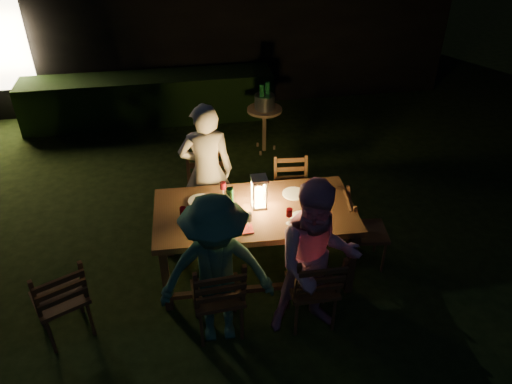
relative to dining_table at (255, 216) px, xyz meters
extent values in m
plane|color=black|center=(-0.64, 0.35, -0.77)|extent=(40.00, 40.00, 0.00)
cube|color=black|center=(-1.14, 4.10, -0.37)|extent=(4.20, 0.70, 0.80)
cube|color=#54351C|center=(0.00, 0.00, 0.05)|extent=(2.09, 1.09, 0.07)
cube|color=#54351C|center=(-0.95, -0.39, -0.39)|extent=(0.08, 0.08, 0.75)
cube|color=#54351C|center=(-0.92, 0.45, -0.39)|extent=(0.08, 0.08, 0.75)
cube|color=#54351C|center=(0.92, -0.45, -0.39)|extent=(0.08, 0.08, 0.75)
cube|color=#54351C|center=(0.95, 0.39, -0.39)|extent=(0.08, 0.08, 0.75)
cube|color=#54351C|center=(-0.48, -0.73, -0.30)|extent=(0.49, 0.47, 0.04)
cube|color=#54351C|center=(-0.46, -0.93, 0.00)|extent=(0.47, 0.18, 0.54)
cube|color=#54351C|center=(0.42, -0.77, -0.31)|extent=(0.45, 0.43, 0.04)
cube|color=#54351C|center=(0.42, -0.96, -0.02)|extent=(0.45, 0.15, 0.53)
cube|color=#54351C|center=(-0.42, 0.77, -0.28)|extent=(0.51, 0.49, 0.04)
cube|color=#54351C|center=(-0.41, 0.97, 0.02)|extent=(0.49, 0.19, 0.56)
cube|color=#54351C|center=(0.58, 0.73, -0.35)|extent=(0.44, 0.42, 0.04)
cube|color=#54351C|center=(0.59, 0.91, -0.09)|extent=(0.42, 0.17, 0.48)
cube|color=#54351C|center=(1.25, -0.04, -0.34)|extent=(0.45, 0.47, 0.04)
cube|color=#54351C|center=(1.07, -0.02, -0.07)|extent=(0.19, 0.44, 0.49)
cube|color=#54351C|center=(-1.92, -0.53, -0.31)|extent=(0.59, 0.58, 0.04)
cube|color=#54351C|center=(-1.84, -0.71, -0.02)|extent=(0.47, 0.33, 0.53)
imported|color=beige|center=(-0.42, 0.84, 0.07)|extent=(0.63, 0.42, 1.69)
imported|color=#CF8EB1|center=(0.42, -0.84, 0.06)|extent=(0.83, 0.66, 1.66)
imported|color=#346954|center=(-0.48, -0.80, 0.03)|extent=(1.05, 0.63, 1.59)
cube|color=white|center=(0.05, 0.05, 0.10)|extent=(0.15, 0.15, 0.03)
cube|color=white|center=(0.05, 0.05, 0.42)|extent=(0.16, 0.16, 0.03)
cylinder|color=#FF9E3F|center=(0.05, 0.05, 0.21)|extent=(0.09, 0.09, 0.18)
cylinder|color=white|center=(-0.54, 0.24, 0.09)|extent=(0.25, 0.25, 0.01)
cylinder|color=white|center=(-0.56, -0.20, 0.09)|extent=(0.25, 0.25, 0.01)
cylinder|color=white|center=(0.46, 0.20, 0.09)|extent=(0.25, 0.25, 0.01)
cylinder|color=white|center=(0.44, -0.24, 0.09)|extent=(0.25, 0.25, 0.01)
cylinder|color=#0F471E|center=(-0.25, 0.01, 0.22)|extent=(0.07, 0.07, 0.28)
cube|color=red|center=(-0.16, -0.31, 0.09)|extent=(0.18, 0.14, 0.01)
cube|color=red|center=(0.54, -0.32, 0.09)|extent=(0.18, 0.14, 0.01)
cube|color=black|center=(-0.63, -0.28, 0.09)|extent=(0.14, 0.07, 0.01)
cylinder|color=olive|center=(0.60, 2.71, -0.08)|extent=(0.53, 0.53, 0.04)
cylinder|color=olive|center=(0.60, 2.71, -0.42)|extent=(0.06, 0.06, 0.69)
cylinder|color=#A5A8AD|center=(0.60, 2.71, 0.05)|extent=(0.30, 0.30, 0.22)
cylinder|color=#0F471E|center=(0.55, 2.67, 0.10)|extent=(0.07, 0.07, 0.32)
cylinder|color=#0F471E|center=(0.65, 2.75, 0.10)|extent=(0.07, 0.07, 0.32)
camera|label=1|loc=(-0.68, -4.06, 3.08)|focal=35.00mm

